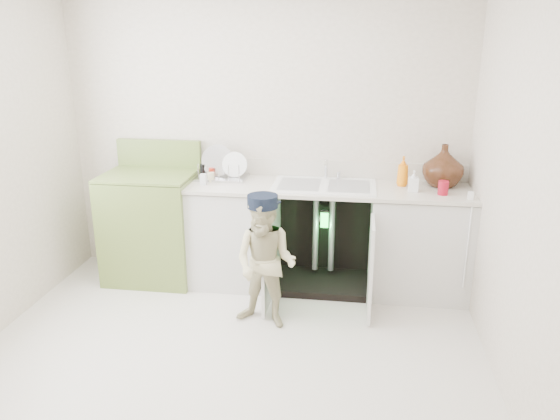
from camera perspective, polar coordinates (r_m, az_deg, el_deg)
The scene contains 5 objects.
ground at distance 3.89m, azimuth -5.34°, elevation -14.90°, with size 3.50×3.50×0.00m, color beige.
room_shell at distance 3.38m, azimuth -5.95°, elevation 3.20°, with size 6.00×5.50×1.26m.
counter_run at distance 4.68m, azimuth 4.93°, elevation -2.44°, with size 2.44×1.02×1.25m.
avocado_stove at distance 4.96m, azimuth -13.17°, elevation -1.45°, with size 0.77×0.65×1.20m.
repair_worker at distance 4.02m, azimuth -1.51°, elevation -5.44°, with size 0.72×0.64×1.01m.
Camera 1 is at (0.81, -3.17, 2.11)m, focal length 35.00 mm.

